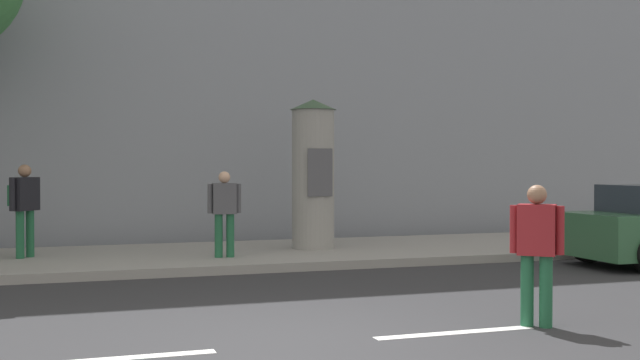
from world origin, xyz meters
TOP-DOWN VIEW (x-y plane):
  - ground_plane at (0.00, 0.00)m, footprint 80.00×80.00m
  - sidewalk_curb at (0.00, 7.00)m, footprint 36.00×4.00m
  - lane_markings at (-0.00, 0.00)m, footprint 25.80×0.16m
  - building_backdrop at (0.00, 12.00)m, footprint 36.00×5.00m
  - poster_column at (2.48, 7.07)m, footprint 0.89×0.89m
  - pedestrian_in_red_top at (2.70, 0.00)m, footprint 0.46×0.44m
  - pedestrian_with_backpack at (-2.74, 7.21)m, footprint 0.54×0.54m
  - pedestrian_with_bag at (0.56, 6.15)m, footprint 0.58×0.28m

SIDE VIEW (x-z plane):
  - ground_plane at x=0.00m, z-range 0.00..0.00m
  - lane_markings at x=0.00m, z-range 0.00..0.01m
  - sidewalk_curb at x=0.00m, z-range 0.00..0.15m
  - pedestrian_in_red_top at x=2.70m, z-range 0.12..1.65m
  - pedestrian_with_bag at x=0.56m, z-range 0.26..1.76m
  - pedestrian_with_backpack at x=-2.74m, z-range 0.31..1.93m
  - poster_column at x=2.48m, z-range 0.17..3.04m
  - building_backdrop at x=0.00m, z-range 0.00..10.83m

